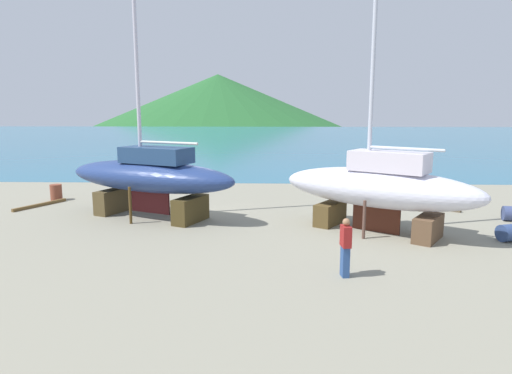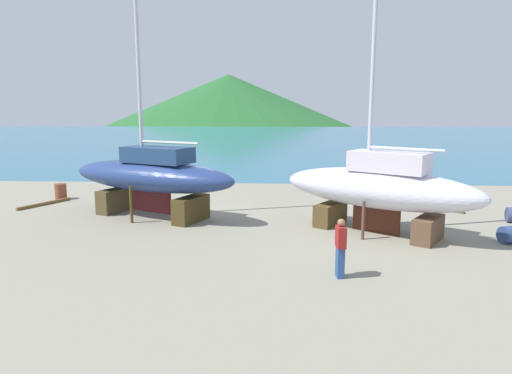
# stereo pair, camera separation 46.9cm
# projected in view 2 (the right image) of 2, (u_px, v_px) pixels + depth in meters

# --- Properties ---
(ground_plane) EXTENTS (50.21, 50.21, 0.00)m
(ground_plane) POSITION_uv_depth(u_px,v_px,m) (172.00, 237.00, 17.12)
(ground_plane) COLOR gray
(sea_water) EXTENTS (175.16, 93.71, 0.01)m
(sea_water) POSITION_uv_depth(u_px,v_px,m) (258.00, 138.00, 75.54)
(sea_water) COLOR #276888
(sea_water) RESTS_ON ground
(headland_hill) EXTENTS (176.60, 176.60, 36.67)m
(headland_hill) POSITION_uv_depth(u_px,v_px,m) (229.00, 121.00, 181.72)
(headland_hill) COLOR #255E2B
(headland_hill) RESTS_ON ground
(sailboat_far_slipway) EXTENTS (7.87, 6.30, 12.26)m
(sailboat_far_slipway) POSITION_uv_depth(u_px,v_px,m) (378.00, 187.00, 17.38)
(sailboat_far_slipway) COLOR brown
(sailboat_far_slipway) RESTS_ON ground
(sailboat_large_starboard) EXTENTS (8.83, 5.61, 14.12)m
(sailboat_large_starboard) POSITION_uv_depth(u_px,v_px,m) (151.00, 175.00, 20.03)
(sailboat_large_starboard) COLOR brown
(sailboat_large_starboard) RESTS_ON ground
(worker) EXTENTS (0.29, 0.46, 1.74)m
(worker) POSITION_uv_depth(u_px,v_px,m) (341.00, 247.00, 12.85)
(worker) COLOR #2B4A82
(worker) RESTS_ON ground
(barrel_rust_near) EXTENTS (0.72, 0.72, 0.85)m
(barrel_rust_near) POSITION_uv_depth(u_px,v_px,m) (61.00, 191.00, 24.13)
(barrel_rust_near) COLOR brown
(barrel_rust_near) RESTS_ON ground
(barrel_rust_mid) EXTENTS (0.95, 0.84, 0.64)m
(barrel_rust_mid) POSITION_uv_depth(u_px,v_px,m) (512.00, 234.00, 16.26)
(barrel_rust_mid) COLOR navy
(barrel_rust_mid) RESTS_ON ground
(timber_plank_near) EXTENTS (1.44, 2.72, 0.15)m
(timber_plank_near) POSITION_uv_depth(u_px,v_px,m) (45.00, 204.00, 22.69)
(timber_plank_near) COLOR brown
(timber_plank_near) RESTS_ON ground
(timber_short_cross) EXTENTS (1.41, 1.22, 0.16)m
(timber_short_cross) POSITION_uv_depth(u_px,v_px,m) (446.00, 209.00, 21.40)
(timber_short_cross) COLOR brown
(timber_short_cross) RESTS_ON ground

